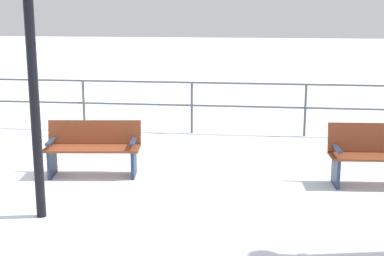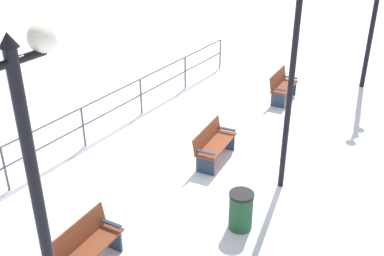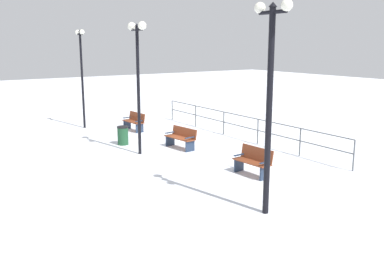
% 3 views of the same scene
% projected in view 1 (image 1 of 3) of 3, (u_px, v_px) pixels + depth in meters
% --- Properties ---
extents(ground_plane, '(80.00, 80.00, 0.00)m').
position_uv_depth(ground_plane, '(92.00, 178.00, 8.86)').
color(ground_plane, white).
rests_on(ground_plane, ground).
extents(bench_second, '(0.74, 1.58, 0.87)m').
position_uv_depth(bench_second, '(93.00, 147.00, 8.92)').
color(bench_second, brown).
rests_on(bench_second, ground).
extents(bench_third, '(0.64, 1.43, 0.94)m').
position_uv_depth(bench_third, '(375.00, 154.00, 8.42)').
color(bench_third, brown).
rests_on(bench_third, ground).
extents(waterfront_railing, '(0.05, 12.15, 1.13)m').
position_uv_depth(waterfront_railing, '(137.00, 97.00, 11.97)').
color(waterfront_railing, '#4C5156').
rests_on(waterfront_railing, ground).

